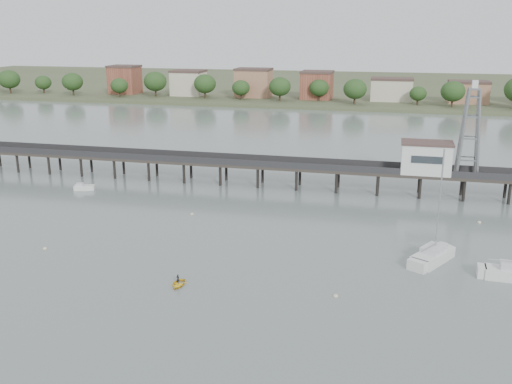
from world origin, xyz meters
TOP-DOWN VIEW (x-y plane):
  - ground_plane at (0.00, 0.00)m, footprint 500.00×500.00m
  - pier at (0.00, 60.00)m, footprint 150.00×5.00m
  - pier_building at (25.00, 60.00)m, footprint 8.40×5.40m
  - lattice_tower at (31.50, 60.00)m, footprint 3.20×3.20m
  - sailboat_c at (25.78, 32.02)m, footprint 6.79×9.13m
  - white_tender at (-33.02, 49.71)m, footprint 3.74×2.41m
  - yellow_dinghy at (-2.76, 17.08)m, footprint 1.87×0.56m
  - dinghy_occupant at (-2.76, 17.08)m, footprint 0.54×1.12m
  - mooring_buoys at (2.97, 31.45)m, footprint 86.39×29.40m
  - far_shore at (0.36, 239.58)m, footprint 500.00×170.00m

SIDE VIEW (x-z plane):
  - ground_plane at x=0.00m, z-range 0.00..0.00m
  - yellow_dinghy at x=-2.76m, z-range -1.31..1.31m
  - dinghy_occupant at x=-2.76m, z-range -0.13..0.13m
  - mooring_buoys at x=2.97m, z-range -0.12..0.28m
  - white_tender at x=-33.02m, z-range -0.26..1.09m
  - sailboat_c at x=25.78m, z-range -6.78..8.05m
  - far_shore at x=0.36m, z-range -4.25..6.15m
  - pier at x=0.00m, z-range 1.04..6.54m
  - pier_building at x=25.00m, z-range 4.02..9.32m
  - lattice_tower at x=31.50m, z-range 3.35..18.85m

